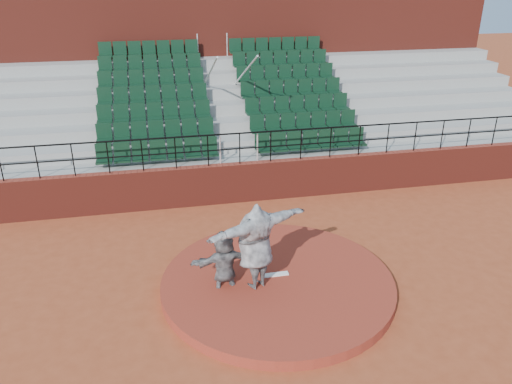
% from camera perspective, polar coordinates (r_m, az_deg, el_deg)
% --- Properties ---
extents(ground, '(90.00, 90.00, 0.00)m').
position_cam_1_polar(ground, '(12.13, 2.46, -10.82)').
color(ground, '#9A4222').
rests_on(ground, ground).
extents(pitchers_mound, '(5.50, 5.50, 0.25)m').
position_cam_1_polar(pitchers_mound, '(12.06, 2.47, -10.33)').
color(pitchers_mound, maroon).
rests_on(pitchers_mound, ground).
extents(pitching_rubber, '(0.60, 0.15, 0.03)m').
position_cam_1_polar(pitching_rubber, '(12.11, 2.31, -9.39)').
color(pitching_rubber, white).
rests_on(pitching_rubber, pitchers_mound).
extents(boundary_wall, '(24.00, 0.30, 1.30)m').
position_cam_1_polar(boundary_wall, '(16.12, -1.82, 1.12)').
color(boundary_wall, maroon).
rests_on(boundary_wall, ground).
extents(wall_railing, '(24.04, 0.05, 1.03)m').
position_cam_1_polar(wall_railing, '(15.64, -1.88, 5.78)').
color(wall_railing, black).
rests_on(wall_railing, boundary_wall).
extents(seating_deck, '(24.00, 5.97, 4.63)m').
position_cam_1_polar(seating_deck, '(19.24, -3.78, 7.47)').
color(seating_deck, gray).
rests_on(seating_deck, ground).
extents(press_box_facade, '(24.00, 3.00, 7.10)m').
position_cam_1_polar(press_box_facade, '(22.63, -5.44, 15.38)').
color(press_box_facade, maroon).
rests_on(press_box_facade, ground).
extents(pitcher, '(2.64, 1.68, 2.10)m').
position_cam_1_polar(pitcher, '(11.19, -0.04, -6.17)').
color(pitcher, black).
rests_on(pitcher, pitchers_mound).
extents(fielder, '(1.56, 0.67, 1.63)m').
position_cam_1_polar(fielder, '(11.48, -3.65, -8.21)').
color(fielder, black).
rests_on(fielder, ground).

